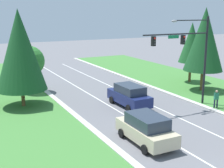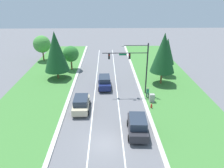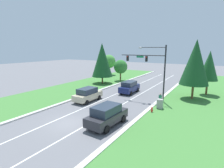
{
  "view_description": "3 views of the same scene",
  "coord_description": "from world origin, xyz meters",
  "px_view_note": "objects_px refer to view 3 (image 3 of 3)",
  "views": [
    {
      "loc": [
        -14.1,
        -8.84,
        8.48
      ],
      "look_at": [
        -2.19,
        14.51,
        2.38
      ],
      "focal_mm": 50.0,
      "sensor_mm": 36.0,
      "label": 1
    },
    {
      "loc": [
        0.13,
        -19.07,
        15.02
      ],
      "look_at": [
        0.93,
        11.16,
        2.18
      ],
      "focal_mm": 35.0,
      "sensor_mm": 36.0,
      "label": 2
    },
    {
      "loc": [
        12.57,
        -12.08,
        7.57
      ],
      "look_at": [
        -1.19,
        10.57,
        2.2
      ],
      "focal_mm": 28.0,
      "sensor_mm": 36.0,
      "label": 3
    }
  ],
  "objects_px": {
    "traffic_signal_mast": "(152,65)",
    "fire_hydrant": "(152,110)",
    "charcoal_suv": "(107,115)",
    "champagne_suv": "(88,94)",
    "conifer_far_right_tree": "(209,66)",
    "conifer_mid_left_tree": "(102,60)",
    "conifer_near_right_tree": "(195,62)",
    "oak_near_left_tree": "(109,62)",
    "pedestrian": "(160,99)",
    "navy_suv": "(129,87)",
    "oak_far_left_tree": "(121,67)",
    "utility_cabinet": "(160,104)"
  },
  "relations": [
    {
      "from": "oak_far_left_tree",
      "to": "utility_cabinet",
      "type": "bearing_deg",
      "value": -47.07
    },
    {
      "from": "traffic_signal_mast",
      "to": "conifer_near_right_tree",
      "type": "relative_size",
      "value": 0.9
    },
    {
      "from": "conifer_far_right_tree",
      "to": "conifer_mid_left_tree",
      "type": "distance_m",
      "value": 20.27
    },
    {
      "from": "traffic_signal_mast",
      "to": "oak_near_left_tree",
      "type": "height_order",
      "value": "traffic_signal_mast"
    },
    {
      "from": "fire_hydrant",
      "to": "conifer_mid_left_tree",
      "type": "distance_m",
      "value": 19.81
    },
    {
      "from": "utility_cabinet",
      "to": "conifer_mid_left_tree",
      "type": "height_order",
      "value": "conifer_mid_left_tree"
    },
    {
      "from": "traffic_signal_mast",
      "to": "conifer_near_right_tree",
      "type": "bearing_deg",
      "value": 36.06
    },
    {
      "from": "traffic_signal_mast",
      "to": "conifer_far_right_tree",
      "type": "distance_m",
      "value": 10.41
    },
    {
      "from": "conifer_mid_left_tree",
      "to": "oak_far_left_tree",
      "type": "bearing_deg",
      "value": 70.09
    },
    {
      "from": "traffic_signal_mast",
      "to": "fire_hydrant",
      "type": "relative_size",
      "value": 11.54
    },
    {
      "from": "champagne_suv",
      "to": "utility_cabinet",
      "type": "height_order",
      "value": "champagne_suv"
    },
    {
      "from": "fire_hydrant",
      "to": "conifer_near_right_tree",
      "type": "xyz_separation_m",
      "value": [
        3.35,
        8.78,
        5.27
      ]
    },
    {
      "from": "champagne_suv",
      "to": "conifer_near_right_tree",
      "type": "height_order",
      "value": "conifer_near_right_tree"
    },
    {
      "from": "traffic_signal_mast",
      "to": "conifer_far_right_tree",
      "type": "xyz_separation_m",
      "value": [
        6.96,
        7.73,
        -0.47
      ]
    },
    {
      "from": "conifer_mid_left_tree",
      "to": "fire_hydrant",
      "type": "bearing_deg",
      "value": -37.63
    },
    {
      "from": "fire_hydrant",
      "to": "conifer_far_right_tree",
      "type": "distance_m",
      "value": 14.36
    },
    {
      "from": "champagne_suv",
      "to": "fire_hydrant",
      "type": "bearing_deg",
      "value": 1.07
    },
    {
      "from": "oak_far_left_tree",
      "to": "oak_near_left_tree",
      "type": "bearing_deg",
      "value": 138.27
    },
    {
      "from": "traffic_signal_mast",
      "to": "oak_far_left_tree",
      "type": "relative_size",
      "value": 1.62
    },
    {
      "from": "champagne_suv",
      "to": "oak_far_left_tree",
      "type": "relative_size",
      "value": 0.95
    },
    {
      "from": "traffic_signal_mast",
      "to": "utility_cabinet",
      "type": "distance_m",
      "value": 6.08
    },
    {
      "from": "traffic_signal_mast",
      "to": "conifer_mid_left_tree",
      "type": "relative_size",
      "value": 0.92
    },
    {
      "from": "navy_suv",
      "to": "conifer_far_right_tree",
      "type": "relative_size",
      "value": 0.68
    },
    {
      "from": "charcoal_suv",
      "to": "champagne_suv",
      "type": "relative_size",
      "value": 1.04
    },
    {
      "from": "pedestrian",
      "to": "conifer_far_right_tree",
      "type": "distance_m",
      "value": 11.31
    },
    {
      "from": "champagne_suv",
      "to": "pedestrian",
      "type": "xyz_separation_m",
      "value": [
        9.71,
        3.5,
        -0.06
      ]
    },
    {
      "from": "utility_cabinet",
      "to": "fire_hydrant",
      "type": "height_order",
      "value": "utility_cabinet"
    },
    {
      "from": "champagne_suv",
      "to": "conifer_near_right_tree",
      "type": "xyz_separation_m",
      "value": [
        13.04,
        8.97,
        4.61
      ]
    },
    {
      "from": "conifer_near_right_tree",
      "to": "conifer_far_right_tree",
      "type": "xyz_separation_m",
      "value": [
        1.68,
        3.88,
        -0.74
      ]
    },
    {
      "from": "charcoal_suv",
      "to": "conifer_near_right_tree",
      "type": "bearing_deg",
      "value": 70.32
    },
    {
      "from": "navy_suv",
      "to": "fire_hydrant",
      "type": "xyz_separation_m",
      "value": [
        6.56,
        -7.41,
        -0.69
      ]
    },
    {
      "from": "oak_near_left_tree",
      "to": "conifer_near_right_tree",
      "type": "bearing_deg",
      "value": -31.12
    },
    {
      "from": "oak_near_left_tree",
      "to": "conifer_mid_left_tree",
      "type": "bearing_deg",
      "value": -63.95
    },
    {
      "from": "charcoal_suv",
      "to": "fire_hydrant",
      "type": "bearing_deg",
      "value": 67.51
    },
    {
      "from": "pedestrian",
      "to": "conifer_far_right_tree",
      "type": "height_order",
      "value": "conifer_far_right_tree"
    },
    {
      "from": "utility_cabinet",
      "to": "oak_near_left_tree",
      "type": "relative_size",
      "value": 0.22
    },
    {
      "from": "conifer_near_right_tree",
      "to": "oak_far_left_tree",
      "type": "bearing_deg",
      "value": 154.63
    },
    {
      "from": "charcoal_suv",
      "to": "conifer_near_right_tree",
      "type": "distance_m",
      "value": 16.37
    },
    {
      "from": "charcoal_suv",
      "to": "utility_cabinet",
      "type": "relative_size",
      "value": 3.88
    },
    {
      "from": "charcoal_suv",
      "to": "pedestrian",
      "type": "height_order",
      "value": "charcoal_suv"
    },
    {
      "from": "oak_near_left_tree",
      "to": "champagne_suv",
      "type": "bearing_deg",
      "value": -64.53
    },
    {
      "from": "fire_hydrant",
      "to": "conifer_far_right_tree",
      "type": "relative_size",
      "value": 0.1
    },
    {
      "from": "utility_cabinet",
      "to": "fire_hydrant",
      "type": "bearing_deg",
      "value": -102.36
    },
    {
      "from": "navy_suv",
      "to": "oak_far_left_tree",
      "type": "height_order",
      "value": "oak_far_left_tree"
    },
    {
      "from": "fire_hydrant",
      "to": "oak_near_left_tree",
      "type": "distance_m",
      "value": 31.64
    },
    {
      "from": "charcoal_suv",
      "to": "fire_hydrant",
      "type": "relative_size",
      "value": 7.05
    },
    {
      "from": "conifer_near_right_tree",
      "to": "utility_cabinet",
      "type": "bearing_deg",
      "value": -113.09
    },
    {
      "from": "traffic_signal_mast",
      "to": "pedestrian",
      "type": "xyz_separation_m",
      "value": [
        1.95,
        -1.62,
        -4.4
      ]
    },
    {
      "from": "charcoal_suv",
      "to": "oak_far_left_tree",
      "type": "bearing_deg",
      "value": 118.53
    },
    {
      "from": "charcoal_suv",
      "to": "conifer_far_right_tree",
      "type": "distance_m",
      "value": 20.31
    }
  ]
}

